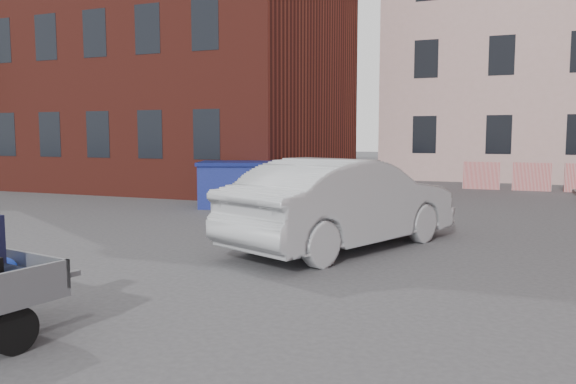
% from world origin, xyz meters
% --- Properties ---
extents(ground, '(120.00, 120.00, 0.00)m').
position_xyz_m(ground, '(0.00, 0.00, 0.00)').
color(ground, '#38383A').
rests_on(ground, ground).
extents(building_brick, '(12.00, 10.00, 14.00)m').
position_xyz_m(building_brick, '(-9.00, 13.00, 7.00)').
color(building_brick, '#591E16').
rests_on(building_brick, ground).
extents(building_pink, '(16.00, 8.00, 14.00)m').
position_xyz_m(building_pink, '(6.00, 22.00, 7.00)').
color(building_pink, '#C8A199').
rests_on(building_pink, ground).
extents(far_building, '(6.00, 6.00, 8.00)m').
position_xyz_m(far_building, '(-20.00, 22.00, 4.00)').
color(far_building, maroon).
rests_on(far_building, ground).
extents(barriers, '(4.70, 0.18, 1.00)m').
position_xyz_m(barriers, '(4.20, 15.00, 0.50)').
color(barriers, red).
rests_on(barriers, ground).
extents(dumpster, '(3.33, 2.47, 1.25)m').
position_xyz_m(dumpster, '(-3.15, 7.33, 0.63)').
color(dumpster, navy).
rests_on(dumpster, ground).
extents(silver_car, '(3.43, 5.05, 1.58)m').
position_xyz_m(silver_car, '(0.74, 2.72, 0.79)').
color(silver_car, '#A7AAAF').
rests_on(silver_car, ground).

